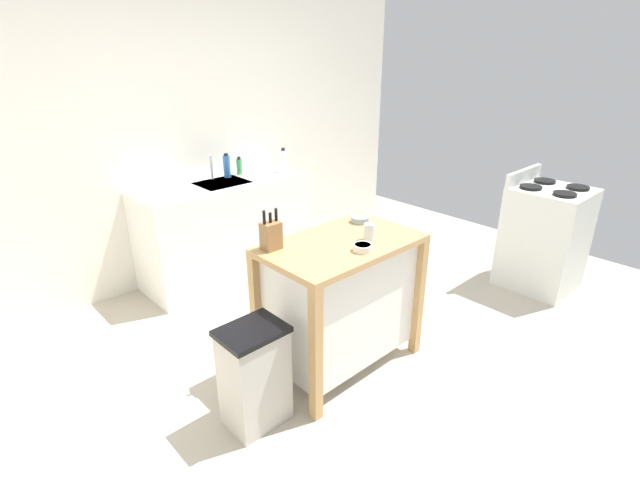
# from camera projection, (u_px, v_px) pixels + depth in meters

# --- Properties ---
(ground_plane) EXTENTS (6.36, 6.36, 0.00)m
(ground_plane) POSITION_uv_depth(u_px,v_px,m) (357.00, 370.00, 3.18)
(ground_plane) COLOR #BCB29E
(ground_plane) RESTS_ON ground
(wall_back) EXTENTS (5.36, 0.10, 2.60)m
(wall_back) POSITION_uv_depth(u_px,v_px,m) (180.00, 136.00, 4.16)
(wall_back) COLOR silver
(wall_back) RESTS_ON ground
(kitchen_island) EXTENTS (1.02, 0.62, 0.91)m
(kitchen_island) POSITION_uv_depth(u_px,v_px,m) (341.00, 297.00, 3.08)
(kitchen_island) COLOR tan
(kitchen_island) RESTS_ON ground
(knife_block) EXTENTS (0.11, 0.09, 0.25)m
(knife_block) POSITION_uv_depth(u_px,v_px,m) (271.00, 235.00, 2.79)
(knife_block) COLOR olive
(knife_block) RESTS_ON kitchen_island
(bowl_stoneware_deep) EXTENTS (0.13, 0.13, 0.04)m
(bowl_stoneware_deep) POSITION_uv_depth(u_px,v_px,m) (360.00, 219.00, 3.24)
(bowl_stoneware_deep) COLOR gray
(bowl_stoneware_deep) RESTS_ON kitchen_island
(bowl_ceramic_wide) EXTENTS (0.12, 0.12, 0.04)m
(bowl_ceramic_wide) POSITION_uv_depth(u_px,v_px,m) (363.00, 247.00, 2.79)
(bowl_ceramic_wide) COLOR silver
(bowl_ceramic_wide) RESTS_ON kitchen_island
(drinking_cup) EXTENTS (0.07, 0.07, 0.11)m
(drinking_cup) POSITION_uv_depth(u_px,v_px,m) (369.00, 232.00, 2.93)
(drinking_cup) COLOR silver
(drinking_cup) RESTS_ON kitchen_island
(trash_bin) EXTENTS (0.36, 0.28, 0.63)m
(trash_bin) POSITION_uv_depth(u_px,v_px,m) (254.00, 376.00, 2.64)
(trash_bin) COLOR #B7B2A8
(trash_bin) RESTS_ON ground
(sink_counter) EXTENTS (1.54, 0.60, 0.92)m
(sink_counter) POSITION_uv_depth(u_px,v_px,m) (225.00, 229.00, 4.35)
(sink_counter) COLOR white
(sink_counter) RESTS_ON ground
(sink_faucet) EXTENTS (0.02, 0.02, 0.22)m
(sink_faucet) POSITION_uv_depth(u_px,v_px,m) (212.00, 167.00, 4.23)
(sink_faucet) COLOR #B7BCC1
(sink_faucet) RESTS_ON sink_counter
(bottle_spray_cleaner) EXTENTS (0.06, 0.06, 0.23)m
(bottle_spray_cleaner) POSITION_uv_depth(u_px,v_px,m) (283.00, 161.00, 4.48)
(bottle_spray_cleaner) COLOR white
(bottle_spray_cleaner) RESTS_ON sink_counter
(bottle_hand_soap) EXTENTS (0.07, 0.07, 0.22)m
(bottle_hand_soap) POSITION_uv_depth(u_px,v_px,m) (227.00, 166.00, 4.29)
(bottle_hand_soap) COLOR blue
(bottle_hand_soap) RESTS_ON sink_counter
(bottle_dish_soap) EXTENTS (0.05, 0.05, 0.17)m
(bottle_dish_soap) POSITION_uv_depth(u_px,v_px,m) (239.00, 166.00, 4.40)
(bottle_dish_soap) COLOR green
(bottle_dish_soap) RESTS_ON sink_counter
(stove) EXTENTS (0.60, 0.60, 1.04)m
(stove) POSITION_uv_depth(u_px,v_px,m) (544.00, 237.00, 4.16)
(stove) COLOR silver
(stove) RESTS_ON ground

